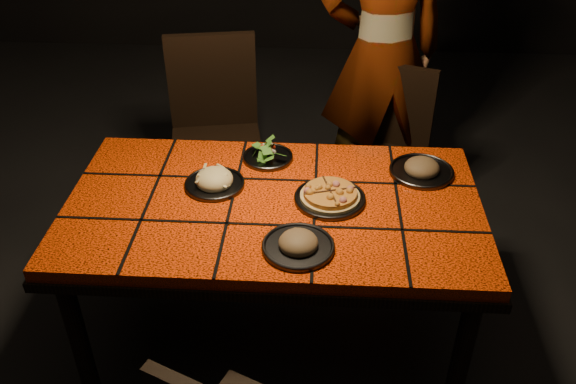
# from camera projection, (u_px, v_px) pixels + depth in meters

# --- Properties ---
(room_shell) EXTENTS (6.04, 7.04, 3.08)m
(room_shell) POSITION_uv_depth(u_px,v_px,m) (270.00, 8.00, 1.92)
(room_shell) COLOR black
(room_shell) RESTS_ON ground
(dining_table) EXTENTS (1.62, 0.92, 0.75)m
(dining_table) POSITION_uv_depth(u_px,v_px,m) (274.00, 218.00, 2.40)
(dining_table) COLOR #FF3E08
(dining_table) RESTS_ON ground
(chair_far_left) EXTENTS (0.54, 0.54, 1.03)m
(chair_far_left) POSITION_uv_depth(u_px,v_px,m) (215.00, 122.00, 3.22)
(chair_far_left) COLOR black
(chair_far_left) RESTS_ON ground
(chair_far_right) EXTENTS (0.52, 0.52, 0.90)m
(chair_far_right) POSITION_uv_depth(u_px,v_px,m) (388.00, 141.00, 3.20)
(chair_far_right) COLOR black
(chair_far_right) RESTS_ON ground
(diner) EXTENTS (0.75, 0.59, 1.83)m
(diner) POSITION_uv_depth(u_px,v_px,m) (383.00, 54.00, 3.14)
(diner) COLOR brown
(diner) RESTS_ON ground
(plate_pizza) EXTENTS (0.29, 0.29, 0.04)m
(plate_pizza) POSITION_uv_depth(u_px,v_px,m) (330.00, 197.00, 2.35)
(plate_pizza) COLOR #35353A
(plate_pizza) RESTS_ON dining_table
(plate_pasta) EXTENTS (0.24, 0.24, 0.08)m
(plate_pasta) POSITION_uv_depth(u_px,v_px,m) (214.00, 181.00, 2.43)
(plate_pasta) COLOR #35353A
(plate_pasta) RESTS_ON dining_table
(plate_salad) EXTENTS (0.22, 0.22, 0.07)m
(plate_salad) POSITION_uv_depth(u_px,v_px,m) (268.00, 154.00, 2.59)
(plate_salad) COLOR #35353A
(plate_salad) RESTS_ON dining_table
(plate_mushroom_a) EXTENTS (0.26, 0.26, 0.08)m
(plate_mushroom_a) POSITION_uv_depth(u_px,v_px,m) (298.00, 244.00, 2.10)
(plate_mushroom_a) COLOR #35353A
(plate_mushroom_a) RESTS_ON dining_table
(plate_mushroom_b) EXTENTS (0.26, 0.26, 0.09)m
(plate_mushroom_b) POSITION_uv_depth(u_px,v_px,m) (422.00, 168.00, 2.50)
(plate_mushroom_b) COLOR #35353A
(plate_mushroom_b) RESTS_ON dining_table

